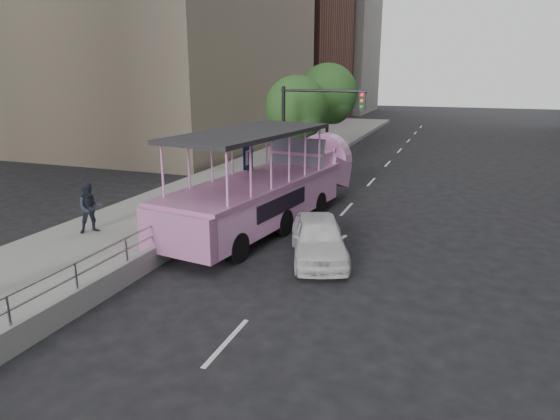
% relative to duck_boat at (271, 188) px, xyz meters
% --- Properties ---
extents(ground, '(160.00, 160.00, 0.00)m').
position_rel_duck_boat_xyz_m(ground, '(1.44, -7.09, -1.42)').
color(ground, black).
extents(sidewalk, '(5.50, 80.00, 0.30)m').
position_rel_duck_boat_xyz_m(sidewalk, '(-4.31, 2.91, -1.27)').
color(sidewalk, gray).
rests_on(sidewalk, ground).
extents(kerb_wall, '(0.24, 30.00, 0.36)m').
position_rel_duck_boat_xyz_m(kerb_wall, '(-1.68, -5.09, -0.94)').
color(kerb_wall, '#989894').
rests_on(kerb_wall, sidewalk).
extents(guardrail, '(0.07, 22.00, 0.71)m').
position_rel_duck_boat_xyz_m(guardrail, '(-1.68, -5.09, -0.28)').
color(guardrail, '#A3A4A8').
rests_on(guardrail, kerb_wall).
extents(duck_boat, '(4.42, 11.82, 3.84)m').
position_rel_duck_boat_xyz_m(duck_boat, '(0.00, 0.00, 0.00)').
color(duck_boat, black).
rests_on(duck_boat, ground).
extents(car, '(3.07, 4.54, 1.44)m').
position_rel_duck_boat_xyz_m(car, '(2.94, -3.35, -0.70)').
color(car, silver).
rests_on(car, ground).
extents(pedestrian_mid, '(1.09, 1.11, 1.80)m').
position_rel_duck_boat_xyz_m(pedestrian_mid, '(-5.24, -4.37, -0.22)').
color(pedestrian_mid, '#292E3C').
rests_on(pedestrian_mid, sidewalk).
extents(parking_sign, '(0.14, 0.67, 3.00)m').
position_rel_duck_boat_xyz_m(parking_sign, '(-1.18, 0.39, 0.44)').
color(parking_sign, black).
rests_on(parking_sign, ground).
extents(traffic_signal, '(4.20, 0.32, 5.20)m').
position_rel_duck_boat_xyz_m(traffic_signal, '(-0.27, 5.41, 2.08)').
color(traffic_signal, black).
rests_on(traffic_signal, ground).
extents(street_tree_near, '(3.52, 3.52, 5.72)m').
position_rel_duck_boat_xyz_m(street_tree_near, '(-1.86, 8.84, 2.40)').
color(street_tree_near, '#3B251A').
rests_on(street_tree_near, ground).
extents(street_tree_far, '(3.97, 3.97, 6.45)m').
position_rel_duck_boat_xyz_m(street_tree_far, '(-1.66, 14.84, 2.88)').
color(street_tree_far, '#3B251A').
rests_on(street_tree_far, ground).
extents(midrise_brick, '(18.00, 16.00, 26.00)m').
position_rel_duck_boat_xyz_m(midrise_brick, '(-16.56, 40.91, 11.58)').
color(midrise_brick, brown).
rests_on(midrise_brick, ground).
extents(midrise_stone_b, '(16.00, 14.00, 20.00)m').
position_rel_duck_boat_xyz_m(midrise_stone_b, '(-14.56, 56.91, 8.58)').
color(midrise_stone_b, slate).
rests_on(midrise_stone_b, ground).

